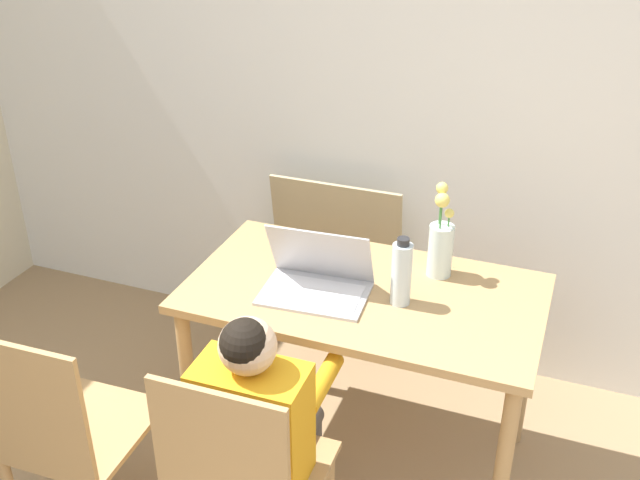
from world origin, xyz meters
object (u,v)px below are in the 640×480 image
laptop (317,277)px  water_bottle (401,273)px  chair_spare (67,436)px  person_seated (260,415)px  flower_vase (441,244)px

laptop → water_bottle: size_ratio=1.55×
chair_spare → water_bottle: water_bottle is taller
laptop → water_bottle: (0.28, 0.03, 0.06)m
person_seated → flower_vase: size_ratio=2.86×
chair_spare → person_seated: person_seated is taller
flower_vase → water_bottle: flower_vase is taller
chair_spare → water_bottle: size_ratio=3.71×
chair_spare → flower_vase: 1.34m
chair_spare → laptop: 0.91m
chair_spare → laptop: (0.57, 0.64, 0.33)m
chair_spare → person_seated: size_ratio=0.90×
laptop → person_seated: bearing=-92.4°
person_seated → water_bottle: person_seated is taller
chair_spare → water_bottle: (0.85, 0.66, 0.38)m
person_seated → laptop: size_ratio=2.65×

